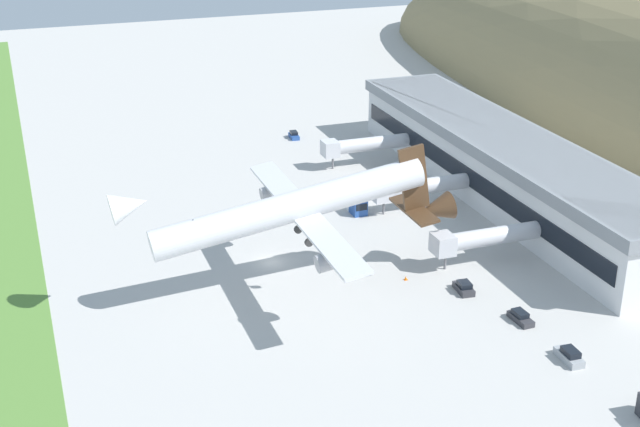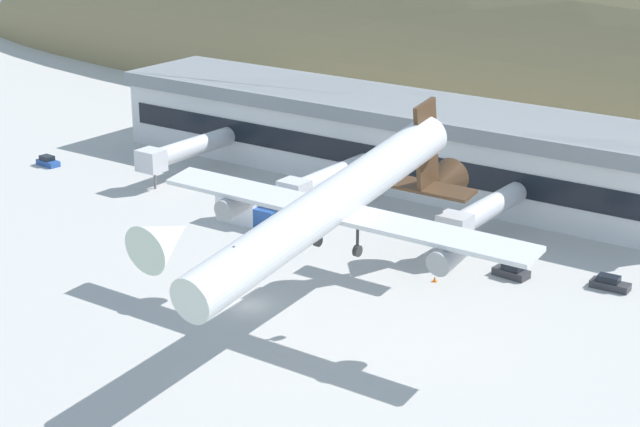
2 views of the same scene
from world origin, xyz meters
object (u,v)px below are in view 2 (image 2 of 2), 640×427
Objects in this scene: jetway_0 at (183,150)px; service_car_1 at (48,162)px; jetway_1 at (324,180)px; service_car_0 at (610,283)px; cargo_airplane at (333,206)px; service_car_3 at (512,271)px; terminal_building at (393,134)px; traffic_cone_0 at (435,279)px; fuel_truck at (247,212)px; jetway_2 at (481,213)px.

jetway_0 is 21.41m from service_car_1.
jetway_1 reaches higher than service_car_0.
service_car_0 is (18.14, 23.79, -11.29)m from cargo_airplane.
cargo_airplane reaches higher than service_car_3.
terminal_building is at bearing 141.80° from service_car_3.
traffic_cone_0 is at bearing -150.32° from service_car_0.
service_car_3 is (8.51, 20.85, -11.24)m from cargo_airplane.
traffic_cone_0 is at bearing -4.53° from service_car_1.
traffic_cone_0 is (22.87, -12.12, -3.71)m from jetway_1.
jetway_1 is at bearing 8.96° from service_car_1.
traffic_cone_0 is (27.39, -2.55, -1.29)m from fuel_truck.
service_car_1 is at bearing -177.48° from service_car_0.
jetway_0 is at bearing -179.80° from jetway_1.
service_car_0 is at bearing -27.32° from terminal_building.
jetway_1 is at bearing 64.70° from fuel_truck.
jetway_1 is (0.51, -16.85, -2.24)m from terminal_building.
fuel_truck is at bearing -159.70° from jetway_2.
service_car_1 is (-42.98, -23.70, -5.64)m from terminal_building.
jetway_1 is at bearing 175.15° from service_car_0.
terminal_building is 147.74× the size of traffic_cone_0.
terminal_building is 21.14× the size of service_car_0.
terminal_building is 17.00m from jetway_1.
service_car_1 reaches higher than traffic_cone_0.
service_car_1 is (-63.76, 20.19, -11.28)m from cargo_airplane.
jetway_0 is 48.02m from traffic_cone_0.
cargo_airplane is at bearing -99.85° from traffic_cone_0.
terminal_building is at bearing 128.90° from traffic_cone_0.
service_car_1 is 39.07m from fuel_truck.
jetway_1 is 4.54× the size of service_car_1.
fuel_truck is (-4.02, -26.42, -4.66)m from terminal_building.
service_car_3 reaches higher than service_car_1.
jetway_0 and jetway_2 have the same top height.
service_car_1 reaches higher than service_car_0.
service_car_1 is (-43.49, -6.86, -3.40)m from jetway_1.
service_car_0 is at bearing 8.36° from fuel_truck.
cargo_airplane is 32.04m from fuel_truck.
traffic_cone_0 is at bearing -51.10° from terminal_building.
jetway_1 is 26.14m from traffic_cone_0.
terminal_building is at bearing 36.39° from jetway_0.
service_car_1 is at bearing 175.47° from traffic_cone_0.
service_car_1 is at bearing -179.48° from service_car_3.
service_car_0 is at bearing 2.52° from service_car_1.
jetway_0 is at bearing -179.77° from jetway_2.
jetway_2 is at bearing 168.67° from service_car_0.
fuel_truck is at bearing -171.64° from service_car_0.
fuel_truck is (-33.30, -3.37, 0.94)m from service_car_3.
terminal_building is 22.10× the size of service_car_3.
jetway_2 reaches higher than service_car_3.
jetway_0 reaches higher than service_car_1.
jetway_1 is 1.98× the size of fuel_truck.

